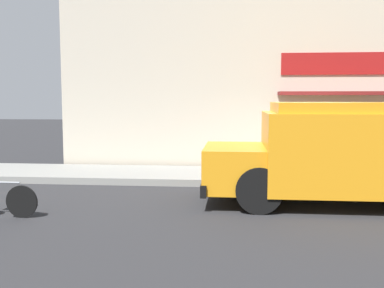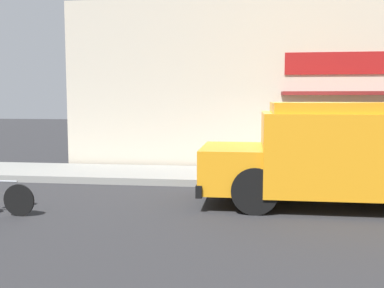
# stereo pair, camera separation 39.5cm
# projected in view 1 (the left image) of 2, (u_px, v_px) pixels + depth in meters

# --- Properties ---
(ground_plane) EXTENTS (70.00, 70.00, 0.00)m
(ground_plane) POSITION_uv_depth(u_px,v_px,m) (298.00, 189.00, 10.97)
(ground_plane) COLOR #2B2B2D
(sidewalk) EXTENTS (28.00, 2.33, 0.18)m
(sidewalk) POSITION_uv_depth(u_px,v_px,m) (292.00, 177.00, 12.12)
(sidewalk) COLOR gray
(sidewalk) RESTS_ON ground_plane
(storefront) EXTENTS (13.74, 1.01, 5.17)m
(storefront) POSITION_uv_depth(u_px,v_px,m) (289.00, 85.00, 13.21)
(storefront) COLOR beige
(storefront) RESTS_ON ground_plane
(school_bus) EXTENTS (5.86, 2.70, 2.12)m
(school_bus) POSITION_uv_depth(u_px,v_px,m) (359.00, 151.00, 9.25)
(school_bus) COLOR orange
(school_bus) RESTS_ON ground_plane
(trash_bin) EXTENTS (0.46, 0.46, 0.99)m
(trash_bin) POSITION_uv_depth(u_px,v_px,m) (361.00, 153.00, 12.66)
(trash_bin) COLOR #38383D
(trash_bin) RESTS_ON sidewalk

